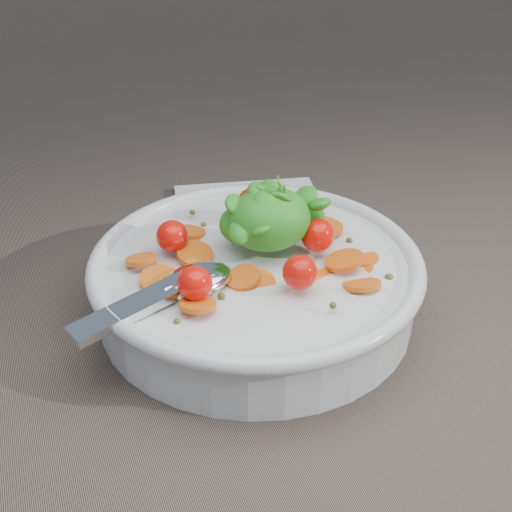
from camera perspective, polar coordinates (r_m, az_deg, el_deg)
name	(u,v)px	position (r m, az deg, el deg)	size (l,w,h in m)	color
ground	(252,319)	(0.56, -0.32, -5.08)	(6.00, 6.00, 0.00)	#6E5C4E
bowl	(256,280)	(0.55, -0.01, -1.94)	(0.28, 0.26, 0.11)	silver
napkin	(251,211)	(0.71, -0.42, 3.61)	(0.14, 0.13, 0.01)	white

